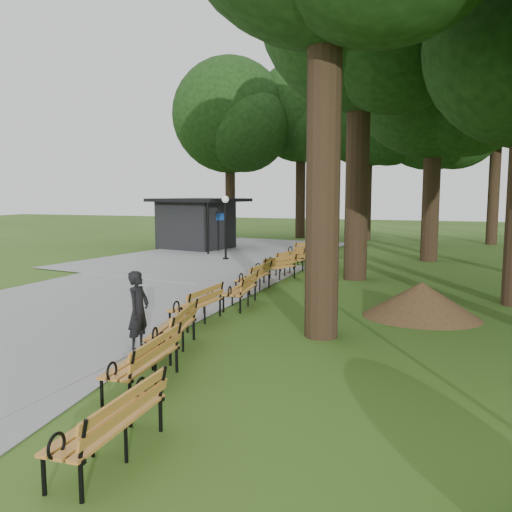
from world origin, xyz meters
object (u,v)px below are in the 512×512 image
(kiosk, at_px, (196,224))
(bench_0, at_px, (108,423))
(bench_2, at_px, (172,329))
(lawn_tree_2, at_px, (361,11))
(lawn_tree_4, at_px, (436,69))
(bench_7, at_px, (285,262))
(bench_4, at_px, (240,290))
(bench_1, at_px, (142,361))
(bench_9, at_px, (303,251))
(bench_3, at_px, (196,305))
(bench_5, at_px, (253,277))
(bench_6, at_px, (275,268))
(bench_8, at_px, (303,256))
(dirt_mound, at_px, (422,300))
(person, at_px, (139,311))
(lamp_post, at_px, (225,213))

(kiosk, xyz_separation_m, bench_0, (8.77, -20.93, -0.92))
(kiosk, xyz_separation_m, bench_2, (7.50, -16.99, -0.92))
(lawn_tree_2, xyz_separation_m, lawn_tree_4, (2.38, 6.06, -0.74))
(bench_2, xyz_separation_m, bench_7, (-0.59, 10.15, 0.00))
(bench_7, bearing_deg, bench_4, 25.94)
(bench_0, distance_m, bench_4, 8.29)
(bench_1, xyz_separation_m, bench_7, (-1.08, 12.03, 0.00))
(lawn_tree_2, bearing_deg, lawn_tree_4, 68.54)
(bench_2, bearing_deg, bench_9, 172.57)
(bench_3, bearing_deg, bench_1, 16.54)
(bench_0, relative_size, bench_5, 1.00)
(bench_6, relative_size, bench_8, 1.00)
(bench_1, bearing_deg, dirt_mound, 143.53)
(bench_4, bearing_deg, bench_8, 176.03)
(kiosk, relative_size, bench_0, 2.28)
(bench_9, xyz_separation_m, lawn_tree_4, (5.34, 1.59, 7.84))
(dirt_mound, bearing_deg, bench_1, -122.26)
(person, relative_size, kiosk, 0.36)
(bench_1, distance_m, bench_5, 8.30)
(bench_4, bearing_deg, lawn_tree_4, 152.37)
(bench_5, height_order, lawn_tree_4, lawn_tree_4)
(bench_3, height_order, bench_4, same)
(bench_8, bearing_deg, dirt_mound, 27.60)
(bench_7, bearing_deg, bench_0, 29.54)
(bench_4, distance_m, lawn_tree_4, 14.69)
(bench_6, bearing_deg, person, 22.36)
(person, relative_size, bench_0, 0.81)
(dirt_mound, bearing_deg, bench_0, -110.85)
(person, bearing_deg, dirt_mound, -50.68)
(person, height_order, dirt_mound, person)
(person, bearing_deg, bench_6, -3.27)
(bench_0, height_order, bench_8, same)
(bench_5, distance_m, bench_7, 3.80)
(dirt_mound, xyz_separation_m, bench_7, (-5.05, 5.74, -0.00))
(bench_9, relative_size, lawn_tree_4, 0.16)
(dirt_mound, xyz_separation_m, bench_4, (-4.64, -0.19, -0.00))
(bench_0, distance_m, lawn_tree_2, 16.11)
(bench_0, distance_m, bench_9, 18.20)
(bench_4, distance_m, lawn_tree_2, 10.42)
(kiosk, xyz_separation_m, lawn_tree_4, (11.97, -1.26, 6.92))
(bench_0, height_order, bench_1, same)
(kiosk, distance_m, bench_0, 22.71)
(bench_2, height_order, bench_8, same)
(bench_5, distance_m, bench_9, 7.80)
(bench_1, xyz_separation_m, bench_2, (-0.49, 1.88, 0.00))
(kiosk, bearing_deg, bench_2, -52.73)
(bench_3, xyz_separation_m, bench_9, (-0.37, 11.99, 0.00))
(bench_4, relative_size, bench_9, 1.00)
(person, height_order, bench_1, person)
(lamp_post, xyz_separation_m, dirt_mound, (8.64, -8.65, -1.66))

